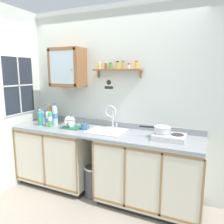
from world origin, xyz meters
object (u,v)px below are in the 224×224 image
(hot_plate_stove, at_px, (169,137))
(bottle_soda_green_1, at_px, (50,119))
(bottle_water_clear_2, at_px, (55,115))
(bottle_water_blue_5, at_px, (43,116))
(bottle_juice_amber_4, at_px, (50,114))
(bottle_detergent_teal_0, at_px, (40,118))
(dish_rack, at_px, (71,125))
(sink, at_px, (107,131))
(saucepan, at_px, (162,129))
(wall_cabinet, at_px, (68,68))
(mug, at_px, (84,127))
(trash_bin, at_px, (94,180))
(warning_sign, at_px, (109,84))
(bottle_opaque_white_3, at_px, (48,119))

(hot_plate_stove, bearing_deg, bottle_soda_green_1, -176.79)
(bottle_water_clear_2, height_order, bottle_water_blue_5, bottle_water_clear_2)
(bottle_soda_green_1, bearing_deg, hot_plate_stove, 3.21)
(hot_plate_stove, bearing_deg, bottle_juice_amber_4, 176.34)
(hot_plate_stove, distance_m, bottle_detergent_teal_0, 1.95)
(bottle_soda_green_1, bearing_deg, bottle_juice_amber_4, 130.98)
(bottle_juice_amber_4, distance_m, dish_rack, 0.53)
(sink, height_order, saucepan, sink)
(sink, relative_size, hot_plate_stove, 1.33)
(hot_plate_stove, relative_size, bottle_detergent_teal_0, 1.51)
(hot_plate_stove, xyz_separation_m, wall_cabinet, (-1.57, 0.18, 0.84))
(dish_rack, bearing_deg, bottle_juice_amber_4, 165.67)
(sink, xyz_separation_m, mug, (-0.32, -0.07, 0.05))
(saucepan, distance_m, wall_cabinet, 1.67)
(hot_plate_stove, xyz_separation_m, mug, (-1.18, -0.02, 0.01))
(wall_cabinet, relative_size, trash_bin, 1.28)
(saucepan, distance_m, mug, 1.09)
(bottle_soda_green_1, height_order, bottle_water_blue_5, bottle_soda_green_1)
(sink, bearing_deg, warning_sign, 109.53)
(bottle_water_blue_5, xyz_separation_m, wall_cabinet, (0.45, 0.09, 0.77))
(sink, bearing_deg, bottle_soda_green_1, -170.26)
(bottle_detergent_teal_0, distance_m, dish_rack, 0.54)
(mug, height_order, warning_sign, warning_sign)
(bottle_juice_amber_4, bearing_deg, hot_plate_stove, -3.66)
(sink, xyz_separation_m, trash_bin, (-0.15, -0.12, -0.70))
(hot_plate_stove, xyz_separation_m, bottle_opaque_white_3, (-1.81, -0.04, 0.07))
(bottle_water_blue_5, bearing_deg, dish_rack, -8.99)
(warning_sign, bearing_deg, hot_plate_stove, -18.54)
(dish_rack, height_order, wall_cabinet, wall_cabinet)
(bottle_opaque_white_3, relative_size, wall_cabinet, 0.43)
(sink, relative_size, saucepan, 1.30)
(bottle_soda_green_1, bearing_deg, trash_bin, 2.62)
(bottle_soda_green_1, distance_m, bottle_opaque_white_3, 0.11)
(bottle_opaque_white_3, bearing_deg, sink, 5.63)
(bottle_soda_green_1, relative_size, dish_rack, 0.90)
(sink, distance_m, bottle_detergent_teal_0, 1.10)
(saucepan, relative_size, dish_rack, 1.29)
(mug, distance_m, wall_cabinet, 0.94)
(saucepan, height_order, wall_cabinet, wall_cabinet)
(bottle_soda_green_1, height_order, mug, bottle_soda_green_1)
(mug, xyz_separation_m, trash_bin, (0.17, -0.04, -0.76))
(bottle_detergent_teal_0, distance_m, bottle_soda_green_1, 0.23)
(mug, bearing_deg, bottle_juice_amber_4, 168.85)
(sink, distance_m, mug, 0.33)
(mug, bearing_deg, warning_sign, 56.47)
(bottle_water_clear_2, bearing_deg, sink, -0.68)
(wall_cabinet, xyz_separation_m, warning_sign, (0.62, 0.14, -0.24))
(hot_plate_stove, distance_m, bottle_juice_amber_4, 1.92)
(bottle_water_clear_2, bearing_deg, trash_bin, -9.53)
(bottle_soda_green_1, xyz_separation_m, trash_bin, (0.71, 0.03, -0.84))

